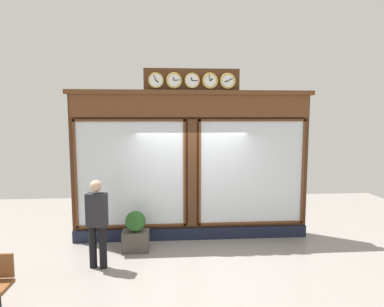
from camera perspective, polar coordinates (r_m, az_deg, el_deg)
The scene contains 4 objects.
shop_facade at distance 7.56m, azimuth -0.07°, elevation -1.99°, with size 5.55×0.42×3.92m.
pedestrian at distance 6.46m, azimuth -16.30°, elevation -11.12°, with size 0.40×0.28×1.69m.
planter_box at distance 7.29m, azimuth -9.82°, elevation -14.85°, with size 0.56×0.36×0.43m, color #4C4742.
planter_shrub at distance 7.15m, azimuth -9.88°, elevation -11.61°, with size 0.43×0.43×0.43m, color #285623.
Camera 1 is at (0.54, 7.34, 2.84)m, focal length 30.45 mm.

